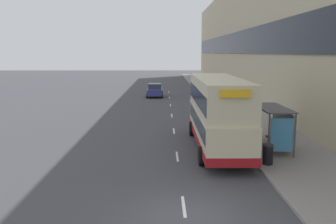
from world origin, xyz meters
TOP-DOWN VIEW (x-y plane):
  - ground_plane at (0.00, 0.00)m, footprint 220.00×220.00m
  - pavement at (6.50, 38.50)m, footprint 5.00×93.00m
  - terrace_facade at (10.49, 38.50)m, footprint 3.10×93.00m
  - lane_mark_0 at (0.00, 0.91)m, footprint 0.12×2.00m
  - lane_mark_1 at (0.00, 7.82)m, footprint 0.12×2.00m
  - lane_mark_2 at (0.00, 14.73)m, footprint 0.12×2.00m
  - lane_mark_3 at (0.00, 21.64)m, footprint 0.12×2.00m
  - lane_mark_4 at (0.00, 28.55)m, footprint 0.12×2.00m
  - lane_mark_5 at (0.00, 35.46)m, footprint 0.12×2.00m
  - lane_mark_6 at (0.00, 42.37)m, footprint 0.12×2.00m
  - bus_shelter at (5.77, 8.67)m, footprint 1.60×4.20m
  - double_decker_bus_near at (2.47, 9.49)m, footprint 2.85×10.80m
  - car_0 at (-1.91, 36.35)m, footprint 2.10×4.02m
  - pedestrian_at_shelter at (4.64, 12.05)m, footprint 0.34×0.34m
  - pedestrian_1 at (8.13, 13.78)m, footprint 0.35×0.35m
  - litter_bin at (4.55, 5.84)m, footprint 0.55×0.55m

SIDE VIEW (x-z plane):
  - ground_plane at x=0.00m, z-range 0.00..0.00m
  - lane_mark_0 at x=0.00m, z-range 0.00..0.01m
  - lane_mark_1 at x=0.00m, z-range 0.00..0.01m
  - lane_mark_2 at x=0.00m, z-range 0.00..0.01m
  - lane_mark_3 at x=0.00m, z-range 0.00..0.01m
  - lane_mark_4 at x=0.00m, z-range 0.00..0.01m
  - lane_mark_5 at x=0.00m, z-range 0.00..0.01m
  - lane_mark_6 at x=0.00m, z-range 0.00..0.01m
  - pavement at x=6.50m, z-range 0.00..0.14m
  - litter_bin at x=4.55m, z-range 0.14..1.19m
  - car_0 at x=-1.91m, z-range -0.01..1.73m
  - pedestrian_at_shelter at x=4.64m, z-range 0.16..1.88m
  - pedestrian_1 at x=8.13m, z-range 0.16..1.91m
  - bus_shelter at x=5.77m, z-range 0.64..3.12m
  - double_decker_bus_near at x=2.47m, z-range 0.13..4.43m
  - terrace_facade at x=10.49m, z-range -0.01..15.70m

